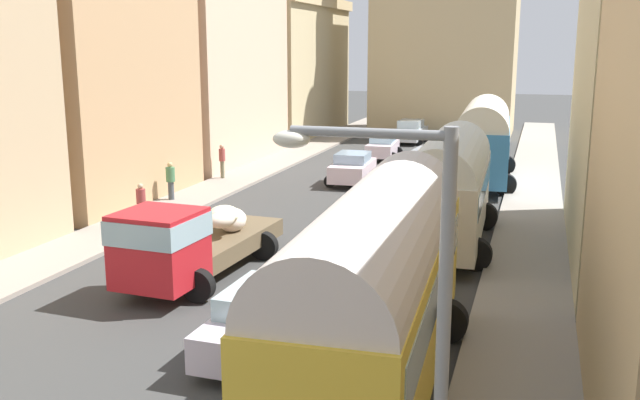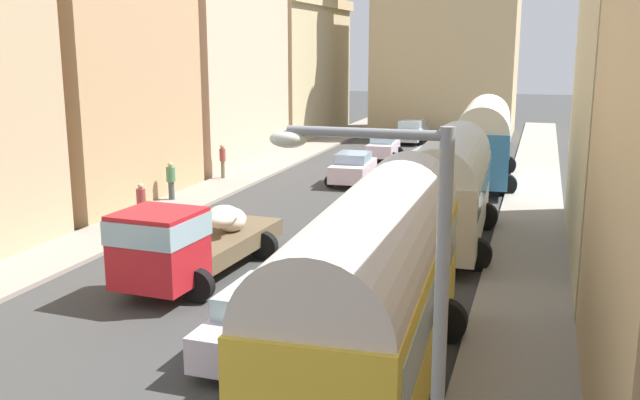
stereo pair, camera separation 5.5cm
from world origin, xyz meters
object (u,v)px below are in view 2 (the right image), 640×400
object	(u,v)px
parked_bus_0	(376,281)
pedestrian_1	(223,160)
car_1	(383,147)
pedestrian_3	(171,180)
parked_bus_1	(449,184)
cargo_truck_0	(188,241)
car_5	(429,166)
streetlamp_near	(411,327)
car_4	(394,205)
pedestrian_2	(141,203)
parked_bus_2	(484,137)
car_3	(262,320)
car_0	(353,168)
car_2	(411,132)

from	to	relation	value
parked_bus_0	pedestrian_1	size ratio (longest dim) A/B	5.13
car_1	pedestrian_3	bearing A→B (deg)	-112.45
parked_bus_1	cargo_truck_0	world-z (taller)	parked_bus_1
car_5	streetlamp_near	size ratio (longest dim) A/B	0.73
car_1	pedestrian_3	distance (m)	16.12
car_4	pedestrian_2	distance (m)	9.53
parked_bus_2	car_1	bearing A→B (deg)	136.36
pedestrian_2	pedestrian_3	bearing A→B (deg)	105.95
parked_bus_2	parked_bus_0	bearing A→B (deg)	-90.26
pedestrian_1	streetlamp_near	distance (m)	28.67
car_1	pedestrian_1	size ratio (longest dim) A/B	2.06
car_3	streetlamp_near	world-z (taller)	streetlamp_near
car_0	parked_bus_0	bearing A→B (deg)	-73.96
parked_bus_2	car_3	xyz separation A→B (m)	(-2.93, -21.99, -1.52)
cargo_truck_0	pedestrian_2	bearing A→B (deg)	132.80
cargo_truck_0	car_5	bearing A→B (deg)	76.80
car_0	car_3	size ratio (longest dim) A/B	0.92
car_3	streetlamp_near	bearing A→B (deg)	-54.63
parked_bus_1	car_3	world-z (taller)	parked_bus_1
car_2	pedestrian_3	world-z (taller)	pedestrian_3
parked_bus_0	car_4	bearing A→B (deg)	100.20
pedestrian_3	streetlamp_near	distance (m)	24.10
streetlamp_near	pedestrian_2	bearing A→B (deg)	130.56
parked_bus_0	car_2	bearing A→B (deg)	99.25
car_1	car_5	size ratio (longest dim) A/B	0.90
car_0	cargo_truck_0	bearing A→B (deg)	-92.14
car_2	car_5	world-z (taller)	car_5
parked_bus_2	car_0	world-z (taller)	parked_bus_2
parked_bus_1	parked_bus_2	world-z (taller)	parked_bus_2
car_2	parked_bus_0	bearing A→B (deg)	-80.75
car_1	pedestrian_1	distance (m)	11.36
parked_bus_2	car_2	distance (m)	15.19
car_1	car_2	size ratio (longest dim) A/B	0.98
car_5	car_0	bearing A→B (deg)	-155.27
parked_bus_0	parked_bus_1	xyz separation A→B (m)	(-0.05, 11.17, -0.18)
pedestrian_3	car_0	bearing A→B (deg)	45.35
parked_bus_1	car_1	bearing A→B (deg)	109.12
car_2	car_5	bearing A→B (deg)	-76.19
parked_bus_2	pedestrian_2	xyz separation A→B (m)	(-11.31, -13.26, -1.29)
parked_bus_1	cargo_truck_0	distance (m)	9.10
car_5	streetlamp_near	world-z (taller)	streetlamp_near
car_1	car_4	bearing A→B (deg)	-76.07
car_5	pedestrian_1	bearing A→B (deg)	-164.61
car_0	car_2	xyz separation A→B (m)	(-0.00, 16.03, 0.02)
parked_bus_1	streetlamp_near	xyz separation A→B (m)	(1.62, -16.20, 1.44)
cargo_truck_0	parked_bus_0	bearing A→B (deg)	-36.69
car_5	pedestrian_2	size ratio (longest dim) A/B	2.42
pedestrian_2	car_5	bearing A→B (deg)	55.48
parked_bus_1	car_2	xyz separation A→B (m)	(-5.97, 25.79, -1.34)
cargo_truck_0	parked_bus_1	bearing A→B (deg)	43.55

